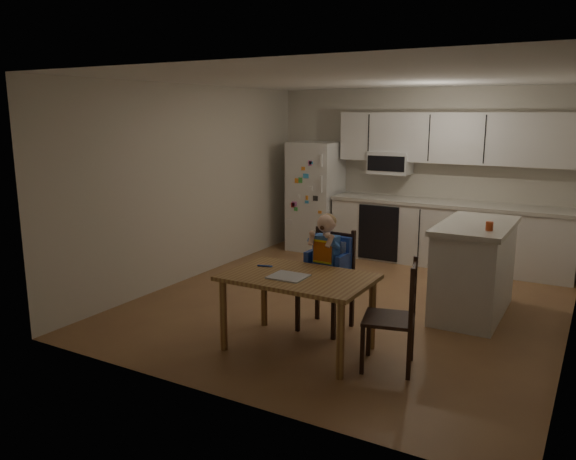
% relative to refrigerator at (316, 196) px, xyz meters
% --- Properties ---
extents(room, '(4.52, 5.01, 2.51)m').
position_rel_refrigerator_xyz_m(room, '(1.55, -1.67, 0.40)').
color(room, brown).
rests_on(room, ground).
extents(refrigerator, '(0.72, 0.70, 1.70)m').
position_rel_refrigerator_xyz_m(refrigerator, '(0.00, 0.00, 0.00)').
color(refrigerator, silver).
rests_on(refrigerator, ground).
extents(kitchen_run, '(3.37, 0.62, 2.15)m').
position_rel_refrigerator_xyz_m(kitchen_run, '(2.05, 0.09, 0.03)').
color(kitchen_run, silver).
rests_on(kitchen_run, ground).
extents(kitchen_island, '(0.71, 1.36, 1.00)m').
position_rel_refrigerator_xyz_m(kitchen_island, '(2.83, -1.79, -0.35)').
color(kitchen_island, silver).
rests_on(kitchen_island, ground).
extents(red_cup, '(0.07, 0.07, 0.09)m').
position_rel_refrigerator_xyz_m(red_cup, '(3.01, -2.13, 0.20)').
color(red_cup, '#C3441B').
rests_on(red_cup, kitchen_island).
extents(dining_table, '(1.32, 0.85, 0.71)m').
position_rel_refrigerator_xyz_m(dining_table, '(1.64, -3.57, -0.24)').
color(dining_table, brown).
rests_on(dining_table, ground).
extents(napkin, '(0.32, 0.28, 0.01)m').
position_rel_refrigerator_xyz_m(napkin, '(1.59, -3.66, -0.13)').
color(napkin, '#B3B3B8').
rests_on(napkin, dining_table).
extents(toddler_spoon, '(0.12, 0.06, 0.02)m').
position_rel_refrigerator_xyz_m(toddler_spoon, '(1.21, -3.47, -0.13)').
color(toddler_spoon, '#2748B8').
rests_on(toddler_spoon, dining_table).
extents(chair_booster, '(0.46, 0.46, 1.18)m').
position_rel_refrigerator_xyz_m(chair_booster, '(1.64, -2.95, -0.14)').
color(chair_booster, black).
rests_on(chair_booster, ground).
extents(chair_side, '(0.51, 0.51, 0.95)m').
position_rel_refrigerator_xyz_m(chair_side, '(2.58, -3.49, -0.31)').
color(chair_side, black).
rests_on(chair_side, ground).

